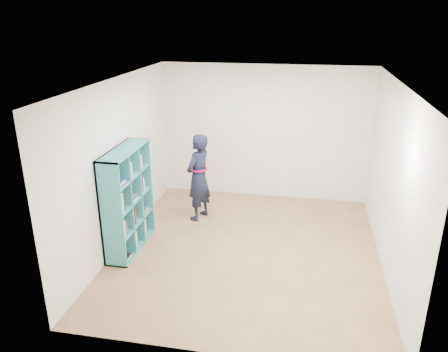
# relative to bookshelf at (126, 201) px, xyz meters

# --- Properties ---
(floor) EXTENTS (4.50, 4.50, 0.00)m
(floor) POSITION_rel_bookshelf_xyz_m (1.84, 0.24, -0.80)
(floor) COLOR brown
(floor) RESTS_ON ground
(ceiling) EXTENTS (4.50, 4.50, 0.00)m
(ceiling) POSITION_rel_bookshelf_xyz_m (1.84, 0.24, 1.80)
(ceiling) COLOR white
(ceiling) RESTS_ON wall_back
(wall_left) EXTENTS (0.02, 4.50, 2.60)m
(wall_left) POSITION_rel_bookshelf_xyz_m (-0.16, 0.24, 0.50)
(wall_left) COLOR white
(wall_left) RESTS_ON floor
(wall_right) EXTENTS (0.02, 4.50, 2.60)m
(wall_right) POSITION_rel_bookshelf_xyz_m (3.84, 0.24, 0.50)
(wall_right) COLOR white
(wall_right) RESTS_ON floor
(wall_back) EXTENTS (4.00, 0.02, 2.60)m
(wall_back) POSITION_rel_bookshelf_xyz_m (1.84, 2.49, 0.50)
(wall_back) COLOR white
(wall_back) RESTS_ON floor
(wall_front) EXTENTS (4.00, 0.02, 2.60)m
(wall_front) POSITION_rel_bookshelf_xyz_m (1.84, -2.01, 0.50)
(wall_front) COLOR white
(wall_front) RESTS_ON floor
(bookshelf) EXTENTS (0.35, 1.21, 1.61)m
(bookshelf) POSITION_rel_bookshelf_xyz_m (0.00, 0.00, 0.00)
(bookshelf) COLOR teal
(bookshelf) RESTS_ON floor
(person) EXTENTS (0.55, 0.66, 1.56)m
(person) POSITION_rel_bookshelf_xyz_m (0.83, 1.23, -0.02)
(person) COLOR black
(person) RESTS_ON floor
(smartphone) EXTENTS (0.03, 0.09, 0.12)m
(smartphone) POSITION_rel_bookshelf_xyz_m (0.71, 1.36, 0.09)
(smartphone) COLOR silver
(smartphone) RESTS_ON person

